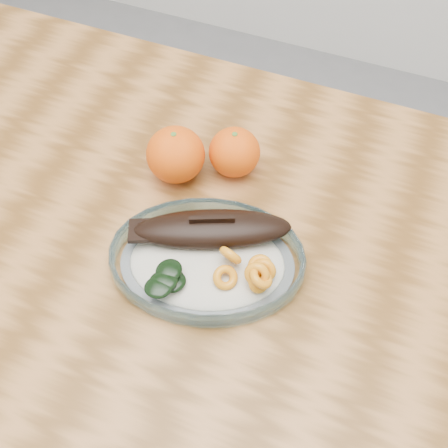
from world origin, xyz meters
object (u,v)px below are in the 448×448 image
Objects in this scene: plated_meal at (207,258)px; orange_left at (176,155)px; dining_table at (166,277)px; orange_right at (234,152)px.

orange_left reaches higher than plated_meal.
plated_meal reaches higher than dining_table.
dining_table is at bearing -106.32° from orange_right.
dining_table is 2.05× the size of plated_meal.
plated_meal is 0.18m from orange_right.
orange_right is at bearing 28.37° from orange_left.
orange_right is at bearing 82.40° from plated_meal.
plated_meal and orange_right have the same top height.
orange_left reaches higher than dining_table.
dining_table is 0.14m from plated_meal.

